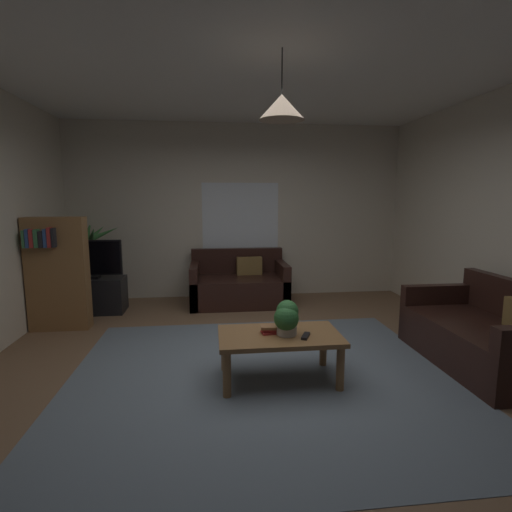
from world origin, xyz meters
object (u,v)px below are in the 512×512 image
Objects in this scene: couch_under_window at (239,286)px; coffee_table at (279,341)px; couch_right_side at (485,338)px; potted_plant_on_table at (287,317)px; pendant_lamp at (282,107)px; book_on_table_1 at (269,329)px; book_on_table_2 at (269,327)px; remote_on_table_0 at (306,336)px; potted_palm_corner at (88,264)px; tv at (89,259)px; bookshelf_corner at (57,272)px; book_on_table_0 at (271,332)px; tv_stand at (92,295)px.

couch_under_window reaches higher than coffee_table.
potted_plant_on_table is (-1.99, -0.11, 0.32)m from couch_right_side.
book_on_table_1 is at bearing 157.58° from pendant_lamp.
book_on_table_2 is (0.08, -2.58, 0.22)m from couch_under_window.
pendant_lamp reaches higher than remote_on_table_0.
potted_palm_corner is (-2.66, 2.87, 0.20)m from remote_on_table_0.
pendant_lamp reaches higher than couch_under_window.
potted_palm_corner reaches higher than potted_plant_on_table.
bookshelf_corner is at bearing -105.50° from tv.
couch_under_window is 2.63× the size of pendant_lamp.
potted_plant_on_table is at bearing -86.73° from couch_right_side.
pendant_lamp is at bearing -16.00° from book_on_table_2.
potted_plant_on_table is 1.77m from pendant_lamp.
book_on_table_0 reaches higher than coffee_table.
remote_on_table_0 is at bearing -47.22° from potted_palm_corner.
tv_stand is 1.62× the size of pendant_lamp.
book_on_table_1 reaches higher than coffee_table.
potted_palm_corner is at bearing 131.55° from pendant_lamp.
tv is 0.70m from bookshelf_corner.
book_on_table_2 is 2.91m from bookshelf_corner.
book_on_table_0 is at bearing -49.13° from potted_palm_corner.
book_on_table_0 is at bearing 163.73° from pendant_lamp.
potted_palm_corner is at bearing 110.02° from tv.
book_on_table_0 is at bearing -46.24° from tv.
tv_stand is (-2.12, -0.25, -0.02)m from couch_under_window.
potted_plant_on_table is at bearing -20.82° from book_on_table_2.
coffee_table is 6.76× the size of book_on_table_0.
potted_plant_on_table reaches higher than book_on_table_1.
tv_stand is at bearing 90.00° from tv.
bookshelf_corner is (-0.03, -1.10, 0.08)m from potted_palm_corner.
coffee_table is 0.77× the size of bookshelf_corner.
couch_under_window reaches higher than book_on_table_2.
couch_right_side is 1.74× the size of tv_stand.
remote_on_table_0 is 3.92m from potted_palm_corner.
tv_stand is at bearing -173.35° from couch_under_window.
couch_under_window is 1.12× the size of potted_palm_corner.
tv_stand is (-2.21, 2.32, -0.21)m from book_on_table_1.
remote_on_table_0 is (0.21, -0.11, 0.08)m from coffee_table.
book_on_table_1 is 0.16× the size of tv.
couch_right_side is at bearing 1.53° from book_on_table_2.
remote_on_table_0 is 3.52m from tv_stand.
book_on_table_2 is at bearing -46.38° from tv.
couch_right_side is at bearing 1.65° from book_on_table_0.
tv is at bearing 133.76° from book_on_table_0.
couch_under_window is at bearing -3.97° from potted_palm_corner.
couch_under_window is 1.36× the size of coffee_table.
couch_under_window is 2.61m from coffee_table.
couch_right_side is 4.92m from tv.
potted_palm_corner is (-4.50, 2.68, 0.37)m from couch_right_side.
book_on_table_2 is 0.11× the size of potted_palm_corner.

